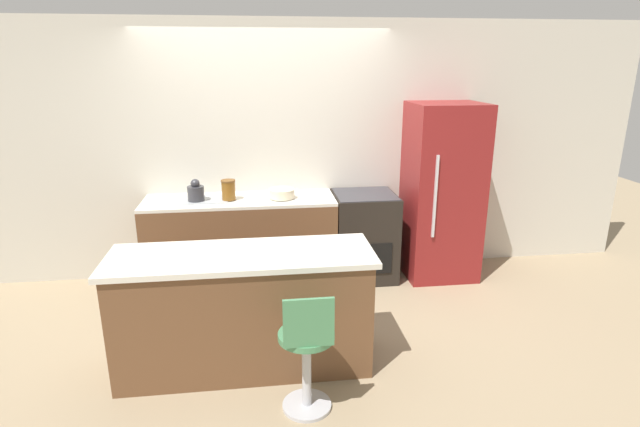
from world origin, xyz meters
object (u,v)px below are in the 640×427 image
(kettle, at_px, (196,192))
(mixing_bowl, at_px, (282,193))
(oven_range, at_px, (364,236))
(refrigerator, at_px, (442,192))
(stool_chair, at_px, (307,355))

(kettle, distance_m, mixing_bowl, 0.83)
(kettle, bearing_deg, oven_range, 1.37)
(oven_range, distance_m, kettle, 1.75)
(kettle, bearing_deg, refrigerator, 0.34)
(stool_chair, height_order, mixing_bowl, mixing_bowl)
(refrigerator, xyz_separation_m, stool_chair, (-1.61, -2.02, -0.49))
(stool_chair, bearing_deg, oven_range, 68.34)
(oven_range, xyz_separation_m, refrigerator, (0.80, -0.03, 0.45))
(oven_range, height_order, refrigerator, refrigerator)
(oven_range, relative_size, refrigerator, 0.50)
(stool_chair, bearing_deg, mixing_bowl, 90.94)
(refrigerator, height_order, stool_chair, refrigerator)
(kettle, bearing_deg, stool_chair, -66.86)
(refrigerator, height_order, mixing_bowl, refrigerator)
(oven_range, distance_m, stool_chair, 2.20)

